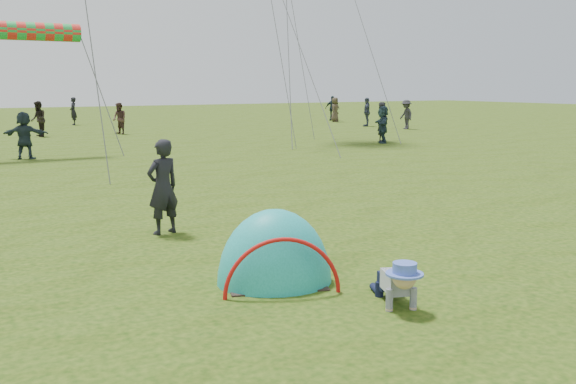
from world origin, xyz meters
TOP-DOWN VIEW (x-y plane):
  - ground at (0.00, 0.00)m, footprint 140.00×140.00m
  - crawling_toddler at (-0.09, -0.15)m, footprint 0.80×0.93m
  - popup_tent at (-0.88, 1.38)m, footprint 1.84×1.68m
  - standing_adult at (-1.15, 4.79)m, footprint 0.68×0.53m
  - crowd_person_1 at (0.83, 27.74)m, footprint 0.69×0.87m
  - crowd_person_4 at (20.64, 30.65)m, footprint 0.97×0.92m
  - crowd_person_5 at (-1.32, 18.04)m, footprint 1.58×1.13m
  - crowd_person_6 at (4.44, 36.40)m, footprint 0.51×0.70m
  - crowd_person_7 at (4.73, 27.32)m, footprint 0.83×0.94m
  - crowd_person_8 at (19.59, 25.76)m, footprint 1.00×1.06m
  - crowd_person_9 at (20.03, 22.66)m, footprint 0.79×1.17m
  - crowd_person_11 at (13.18, 16.39)m, footprint 1.18×1.56m
  - crowd_person_12 at (13.70, 17.01)m, footprint 0.78×0.70m
  - crowd_person_14 at (21.39, 32.04)m, footprint 0.99×1.05m

SIDE VIEW (x-z plane):
  - ground at x=0.00m, z-range 0.00..0.00m
  - popup_tent at x=-0.88m, z-range -0.98..0.98m
  - crawling_toddler at x=-0.09m, z-range 0.00..0.60m
  - crowd_person_7 at x=4.73m, z-range 0.00..1.63m
  - crowd_person_11 at x=13.18m, z-range 0.00..1.64m
  - crowd_person_5 at x=-1.32m, z-range 0.00..1.65m
  - standing_adult at x=-1.15m, z-range 0.00..1.65m
  - crowd_person_4 at x=20.64m, z-range 0.00..1.67m
  - crowd_person_9 at x=20.03m, z-range 0.00..1.68m
  - crowd_person_14 at x=21.39m, z-range 0.00..1.74m
  - crowd_person_6 at x=4.44m, z-range 0.00..1.75m
  - crowd_person_1 at x=0.83m, z-range 0.00..1.75m
  - crowd_person_8 at x=19.59m, z-range 0.00..1.76m
  - crowd_person_12 at x=13.70m, z-range 0.00..1.78m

